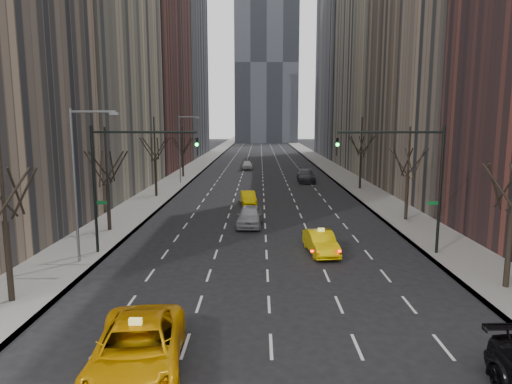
{
  "coord_description": "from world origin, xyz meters",
  "views": [
    {
      "loc": [
        -0.43,
        -16.12,
        8.43
      ],
      "look_at": [
        -0.7,
        15.44,
        3.5
      ],
      "focal_mm": 32.0,
      "sensor_mm": 36.0,
      "label": 1
    }
  ],
  "objects": [
    {
      "name": "taxi_sedan",
      "position": [
        3.48,
        12.25,
        0.73
      ],
      "size": [
        2.03,
        4.56,
        1.45
      ],
      "primitive_type": "imported",
      "rotation": [
        0.0,
        0.0,
        0.11
      ],
      "color": "#E5BE04",
      "rests_on": "ground"
    },
    {
      "name": "tree_rw_b",
      "position": [
        12.0,
        22.0,
        3.72
      ],
      "size": [
        3.36,
        3.5,
        7.82
      ],
      "color": "black",
      "rests_on": "ground"
    },
    {
      "name": "bld_right_far",
      "position": [
        21.5,
        64.0,
        25.0
      ],
      "size": [
        14.0,
        28.0,
        50.0
      ],
      "primitive_type": "cube",
      "color": "tan",
      "rests_on": "ground"
    },
    {
      "name": "streetlight_far",
      "position": [
        -10.84,
        45.0,
        5.62
      ],
      "size": [
        2.83,
        0.22,
        9.0
      ],
      "color": "slate",
      "rests_on": "ground"
    },
    {
      "name": "bld_left_far",
      "position": [
        -21.5,
        66.0,
        22.0
      ],
      "size": [
        14.0,
        28.0,
        44.0
      ],
      "primitive_type": "cube",
      "color": "brown",
      "rests_on": "ground"
    },
    {
      "name": "sidewalk_right",
      "position": [
        12.25,
        70.0,
        0.07
      ],
      "size": [
        4.5,
        320.0,
        0.15
      ],
      "primitive_type": "cube",
      "color": "slate",
      "rests_on": "ground"
    },
    {
      "name": "bld_left_deep",
      "position": [
        -21.5,
        96.0,
        30.0
      ],
      "size": [
        14.0,
        30.0,
        60.0
      ],
      "primitive_type": "cube",
      "color": "slate",
      "rests_on": "ground"
    },
    {
      "name": "bld_right_deep",
      "position": [
        21.5,
        95.0,
        29.0
      ],
      "size": [
        14.0,
        30.0,
        58.0
      ],
      "primitive_type": "cube",
      "color": "slate",
      "rests_on": "ground"
    },
    {
      "name": "streetlight_near",
      "position": [
        -10.84,
        10.0,
        5.62
      ],
      "size": [
        2.83,
        0.22,
        9.0
      ],
      "color": "slate",
      "rests_on": "ground"
    },
    {
      "name": "silver_sedan_ahead",
      "position": [
        -1.25,
        20.0,
        0.82
      ],
      "size": [
        2.18,
        4.92,
        1.65
      ],
      "primitive_type": "imported",
      "rotation": [
        0.0,
        0.0,
        -0.05
      ],
      "color": "#9EA0A6",
      "rests_on": "ground"
    },
    {
      "name": "taxi_suv",
      "position": [
        -4.51,
        -1.97,
        0.88
      ],
      "size": [
        3.67,
        6.67,
        1.77
      ],
      "primitive_type": "imported",
      "rotation": [
        0.0,
        0.0,
        0.12
      ],
      "color": "#E19904",
      "rests_on": "ground"
    },
    {
      "name": "far_taxi",
      "position": [
        -1.64,
        29.72,
        0.67
      ],
      "size": [
        1.89,
        4.23,
        1.35
      ],
      "primitive_type": "imported",
      "rotation": [
        0.0,
        0.0,
        0.12
      ],
      "color": "yellow",
      "rests_on": "ground"
    },
    {
      "name": "tree_lw_a",
      "position": [
        -12.0,
        4.0,
        3.88
      ],
      "size": [
        3.36,
        3.5,
        8.28
      ],
      "color": "black",
      "rests_on": "ground"
    },
    {
      "name": "tree_lw_d",
      "position": [
        -12.0,
        52.0,
        3.56
      ],
      "size": [
        3.36,
        3.5,
        7.36
      ],
      "color": "black",
      "rests_on": "ground"
    },
    {
      "name": "far_car_white",
      "position": [
        -2.71,
        64.15,
        0.76
      ],
      "size": [
        2.12,
        4.59,
        1.52
      ],
      "primitive_type": "imported",
      "rotation": [
        0.0,
        0.0,
        0.07
      ],
      "color": "white",
      "rests_on": "ground"
    },
    {
      "name": "tree_rw_a",
      "position": [
        12.0,
        6.0,
        3.88
      ],
      "size": [
        3.36,
        3.5,
        8.28
      ],
      "color": "black",
      "rests_on": "ground"
    },
    {
      "name": "traffic_mast_left",
      "position": [
        -9.11,
        12.0,
        5.49
      ],
      "size": [
        6.69,
        0.39,
        8.0
      ],
      "color": "black",
      "rests_on": "ground"
    },
    {
      "name": "tree_lw_c",
      "position": [
        -12.0,
        34.0,
        4.04
      ],
      "size": [
        3.36,
        3.5,
        8.74
      ],
      "color": "black",
      "rests_on": "ground"
    },
    {
      "name": "ground",
      "position": [
        0.0,
        0.0,
        0.0
      ],
      "size": [
        400.0,
        400.0,
        0.0
      ],
      "primitive_type": "plane",
      "color": "black",
      "rests_on": "ground"
    },
    {
      "name": "tree_rw_c",
      "position": [
        12.0,
        40.0,
        4.04
      ],
      "size": [
        3.36,
        3.5,
        8.74
      ],
      "color": "black",
      "rests_on": "ground"
    },
    {
      "name": "sidewalk_left",
      "position": [
        -12.25,
        70.0,
        0.07
      ],
      "size": [
        4.5,
        320.0,
        0.15
      ],
      "primitive_type": "cube",
      "color": "slate",
      "rests_on": "ground"
    },
    {
      "name": "tree_lw_b",
      "position": [
        -12.0,
        18.0,
        3.72
      ],
      "size": [
        3.36,
        3.5,
        7.82
      ],
      "color": "black",
      "rests_on": "ground"
    },
    {
      "name": "far_suv_grey",
      "position": [
        6.0,
        47.02,
        0.84
      ],
      "size": [
        2.46,
        5.85,
        1.69
      ],
      "primitive_type": "imported",
      "rotation": [
        0.0,
        0.0,
        -0.02
      ],
      "color": "#333339",
      "rests_on": "ground"
    },
    {
      "name": "traffic_mast_right",
      "position": [
        9.11,
        12.0,
        5.49
      ],
      "size": [
        6.69,
        0.39,
        8.0
      ],
      "color": "black",
      "rests_on": "ground"
    }
  ]
}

